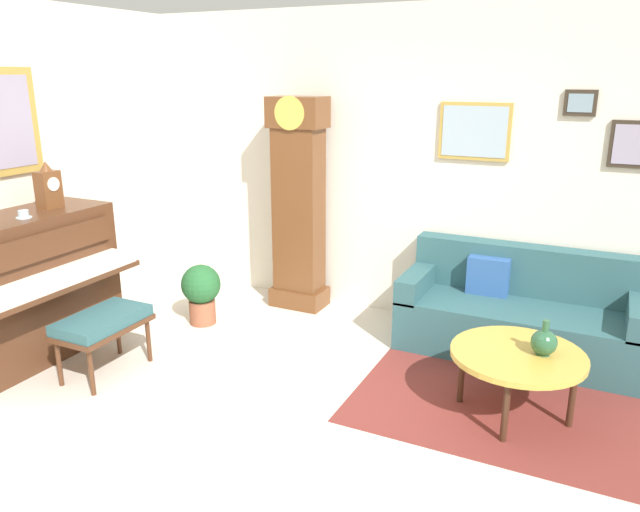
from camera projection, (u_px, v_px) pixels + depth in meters
ground_plane at (260, 438)px, 3.95m from camera, size 6.40×6.00×0.10m
wall_back at (393, 166)px, 5.59m from camera, size 5.30×0.13×2.80m
area_rug at (509, 404)px, 4.25m from camera, size 2.10×1.50×0.01m
piano at (27, 287)px, 4.82m from camera, size 0.87×1.44×1.17m
piano_bench at (103, 324)px, 4.59m from camera, size 0.42×0.70×0.48m
grandfather_clock at (299, 210)px, 5.80m from camera, size 0.52×0.34×2.03m
couch at (520, 315)px, 5.01m from camera, size 1.90×0.80×0.84m
coffee_table at (518, 357)px, 4.02m from camera, size 0.88×0.88×0.46m
mantel_clock at (48, 187)px, 4.88m from camera, size 0.13×0.18×0.38m
teacup at (24, 215)px, 4.59m from camera, size 0.12×0.12×0.06m
green_jug at (544, 342)px, 3.95m from camera, size 0.17×0.17×0.24m
potted_plant at (201, 290)px, 5.55m from camera, size 0.36×0.36×0.56m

